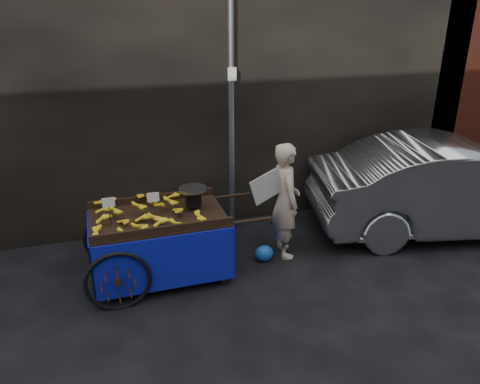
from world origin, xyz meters
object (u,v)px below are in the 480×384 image
object	(u,v)px
vendor	(285,200)
parked_car	(456,186)
plastic_bag	(264,253)
banana_cart	(154,223)

from	to	relation	value
vendor	parked_car	size ratio (longest dim) A/B	0.37
vendor	plastic_bag	bearing A→B (deg)	114.71
banana_cart	parked_car	world-z (taller)	parked_car
vendor	plastic_bag	distance (m)	0.79
vendor	plastic_bag	size ratio (longest dim) A/B	6.42
plastic_bag	vendor	bearing A→B (deg)	20.49
plastic_bag	banana_cart	bearing A→B (deg)	178.33
vendor	banana_cart	bearing A→B (deg)	96.89
vendor	plastic_bag	xyz separation A→B (m)	(-0.34, -0.13, -0.70)
plastic_bag	parked_car	bearing A→B (deg)	1.50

